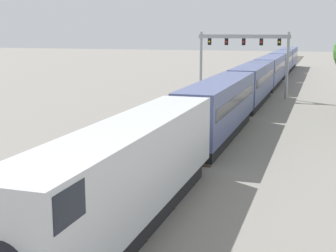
% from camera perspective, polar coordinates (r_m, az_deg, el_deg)
% --- Properties ---
extents(ground_plane, '(400.00, 400.00, 0.00)m').
position_cam_1_polar(ground_plane, '(20.98, -13.09, -14.05)').
color(ground_plane, gray).
extents(track_main, '(2.60, 200.00, 0.16)m').
position_cam_1_polar(track_main, '(77.10, 11.69, 4.40)').
color(track_main, slate).
rests_on(track_main, ground).
extents(track_near, '(2.60, 160.00, 0.16)m').
position_cam_1_polar(track_near, '(58.45, 4.17, 2.50)').
color(track_near, slate).
rests_on(track_near, ground).
extents(passenger_train, '(3.04, 118.44, 4.80)m').
position_cam_1_polar(passenger_train, '(69.78, 11.13, 5.83)').
color(passenger_train, silver).
rests_on(passenger_train, ground).
extents(signal_gantry, '(12.10, 0.49, 8.66)m').
position_cam_1_polar(signal_gantry, '(65.66, 8.84, 8.84)').
color(signal_gantry, '#999BA0').
rests_on(signal_gantry, ground).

